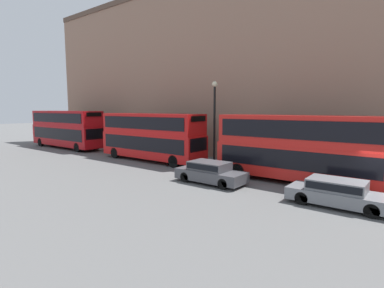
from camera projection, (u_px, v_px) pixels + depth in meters
name	position (u px, v px, depth m)	size (l,w,h in m)	color
ground_plane	(384.00, 204.00, 14.63)	(200.00, 200.00, 0.00)	#5B5B5B
bus_leading	(298.00, 146.00, 18.58)	(2.59, 10.28, 4.23)	red
bus_second_in_queue	(151.00, 135.00, 26.51)	(2.59, 10.55, 4.20)	red
bus_third_in_queue	(66.00, 128.00, 35.18)	(2.59, 11.44, 4.37)	#A80F14
car_dark_sedan	(338.00, 192.00, 14.22)	(1.82, 4.61, 1.29)	slate
car_hatchback	(210.00, 172.00, 18.71)	(1.84, 4.42, 1.34)	#47474C
street_lamp	(214.00, 114.00, 24.35)	(0.44, 0.44, 6.82)	black
pedestrian	(111.00, 142.00, 34.77)	(0.36, 0.36, 1.61)	maroon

